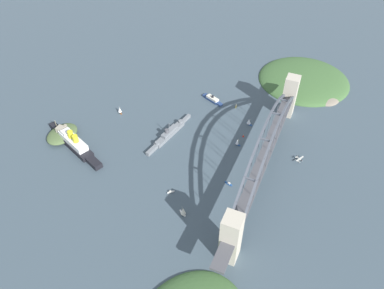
# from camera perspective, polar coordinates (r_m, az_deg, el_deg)

# --- Properties ---
(ground_plane) EXTENTS (1400.00, 1400.00, 0.00)m
(ground_plane) POSITION_cam_1_polar(r_m,az_deg,el_deg) (381.87, 10.91, -4.08)
(ground_plane) COLOR #3D4C56
(harbor_arch_bridge) EXTENTS (272.36, 14.74, 62.40)m
(harbor_arch_bridge) POSITION_cam_1_polar(r_m,az_deg,el_deg) (362.42, 11.47, -1.04)
(harbor_arch_bridge) COLOR #BCB29E
(harbor_arch_bridge) RESTS_ON ground
(headland_east_shore) EXTENTS (123.09, 120.90, 19.21)m
(headland_east_shore) POSITION_cam_1_polar(r_m,az_deg,el_deg) (527.19, 17.08, 9.40)
(headland_east_shore) COLOR #3D6033
(headland_east_shore) RESTS_ON ground
(ocean_liner) EXTENTS (43.70, 92.15, 20.45)m
(ocean_liner) POSITION_cam_1_polar(r_m,az_deg,el_deg) (417.17, -17.87, 0.26)
(ocean_liner) COLOR black
(ocean_liner) RESTS_ON ground
(naval_cruiser) EXTENTS (79.92, 17.62, 17.69)m
(naval_cruiser) POSITION_cam_1_polar(r_m,az_deg,el_deg) (413.18, -3.57, 1.71)
(naval_cruiser) COLOR slate
(naval_cruiser) RESTS_ON ground
(harbor_ferry_steamer) EXTENTS (17.64, 30.78, 7.47)m
(harbor_ferry_steamer) POSITION_cam_1_polar(r_m,az_deg,el_deg) (466.96, 3.18, 7.06)
(harbor_ferry_steamer) COLOR navy
(harbor_ferry_steamer) RESTS_ON ground
(fort_island_mid_harbor) EXTENTS (38.71, 29.57, 14.50)m
(fort_island_mid_harbor) POSITION_cam_1_polar(r_m,az_deg,el_deg) (435.84, -19.52, 1.60)
(fort_island_mid_harbor) COLOR #4C6038
(fort_island_mid_harbor) RESTS_ON ground
(seaplane_taxiing_near_bridge) EXTENTS (10.68, 8.41, 4.86)m
(seaplane_taxiing_near_bridge) POSITION_cam_1_polar(r_m,az_deg,el_deg) (400.22, 16.30, -2.21)
(seaplane_taxiing_near_bridge) COLOR #B7B7B2
(seaplane_taxiing_near_bridge) RESTS_ON ground
(small_boat_0) EXTENTS (7.68, 2.32, 1.94)m
(small_boat_0) POSITION_cam_1_polar(r_m,az_deg,el_deg) (460.39, 6.87, 5.97)
(small_boat_0) COLOR gold
(small_boat_0) RESTS_ON ground
(small_boat_1) EXTENTS (6.67, 8.37, 10.25)m
(small_boat_1) POSITION_cam_1_polar(r_m,az_deg,el_deg) (336.66, -1.39, -10.30)
(small_boat_1) COLOR silver
(small_boat_1) RESTS_ON ground
(small_boat_2) EXTENTS (6.53, 7.42, 9.73)m
(small_boat_2) POSITION_cam_1_polar(r_m,az_deg,el_deg) (453.17, -11.17, 5.33)
(small_boat_2) COLOR brown
(small_boat_2) RESTS_ON ground
(small_boat_3) EXTENTS (6.37, 8.47, 8.12)m
(small_boat_3) POSITION_cam_1_polar(r_m,az_deg,el_deg) (433.10, 8.84, 3.55)
(small_boat_3) COLOR #234C8C
(small_boat_3) RESTS_ON ground
(small_boat_4) EXTENTS (3.58, 8.40, 2.37)m
(small_boat_4) POSITION_cam_1_polar(r_m,az_deg,el_deg) (364.27, 5.70, -6.06)
(small_boat_4) COLOR #234C8C
(small_boat_4) RESTS_ON ground
(small_boat_5) EXTENTS (5.73, 5.83, 2.42)m
(small_boat_5) POSITION_cam_1_polar(r_m,az_deg,el_deg) (356.13, -3.34, -7.37)
(small_boat_5) COLOR silver
(small_boat_5) RESTS_ON ground
(small_boat_6) EXTENTS (4.78, 6.99, 8.19)m
(small_boat_6) POSITION_cam_1_polar(r_m,az_deg,el_deg) (403.99, 7.05, 0.39)
(small_boat_6) COLOR #234C8C
(small_boat_6) RESTS_ON ground
(channel_marker_buoy) EXTENTS (2.20, 2.20, 2.75)m
(channel_marker_buoy) POSITION_cam_1_polar(r_m,az_deg,el_deg) (416.71, 7.98, 1.35)
(channel_marker_buoy) COLOR red
(channel_marker_buoy) RESTS_ON ground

